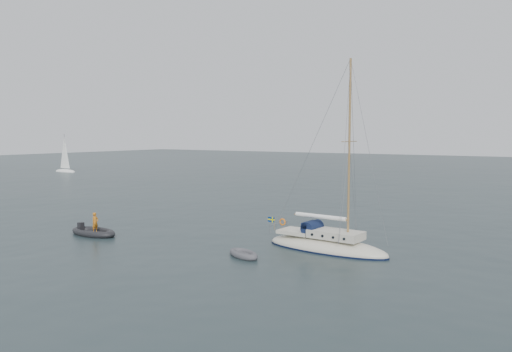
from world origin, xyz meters
The scene contains 5 objects.
ground centered at (0.00, 0.00, 0.00)m, with size 300.00×300.00×0.00m, color black.
sailboat centered at (1.28, 2.97, 0.93)m, with size 8.62×2.59×12.27m.
dinghy centered at (-2.18, -1.23, 0.16)m, with size 2.59×1.17×0.37m.
rib centered at (-14.90, -1.70, 0.26)m, with size 4.05×1.84×1.68m.
distant_yacht_a centered at (-67.71, 35.35, 3.29)m, with size 5.81×3.10×7.69m.
Camera 1 is at (13.99, -25.37, 7.28)m, focal length 35.00 mm.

